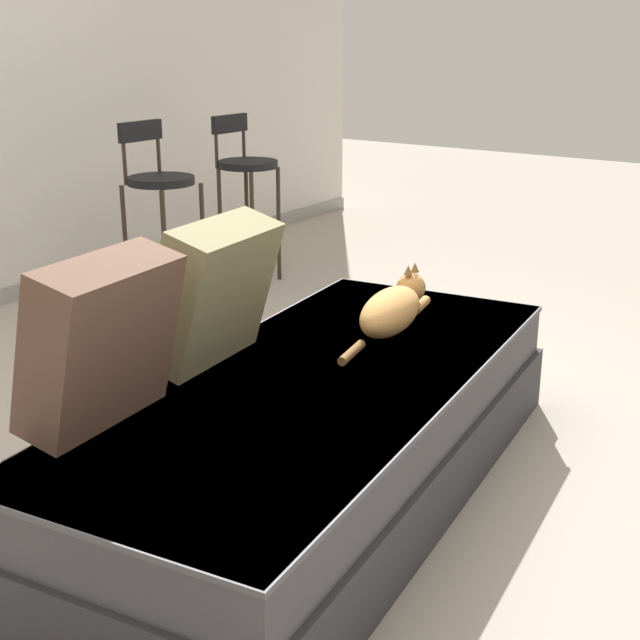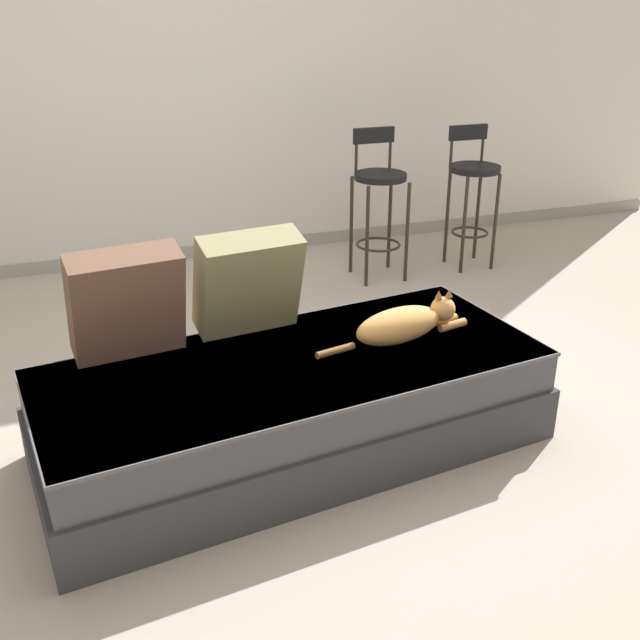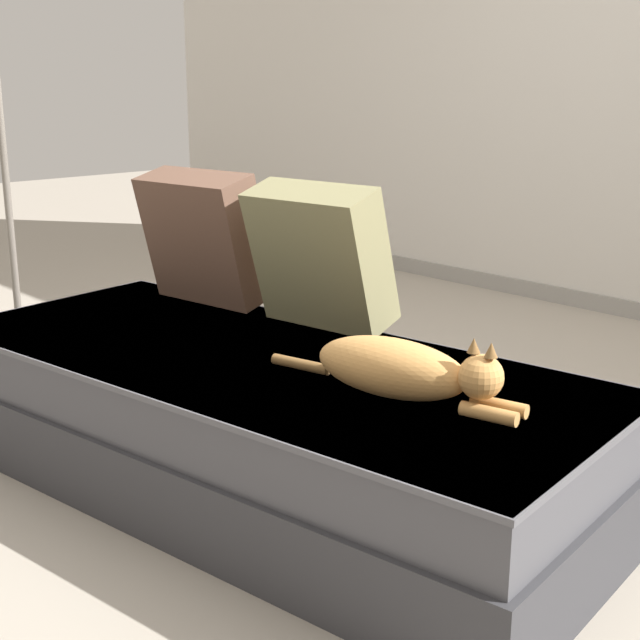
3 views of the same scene
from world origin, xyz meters
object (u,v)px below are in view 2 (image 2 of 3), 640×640
object	(u,v)px
couch	(294,404)
throw_pillow_corner	(126,303)
bar_stool_near_window	(379,194)
cat	(404,324)
throw_pillow_middle	(248,282)
bar_stool_by_doorway	(473,183)

from	to	relation	value
couch	throw_pillow_corner	distance (m)	0.80
bar_stool_near_window	couch	bearing A→B (deg)	-122.32
throw_pillow_corner	cat	xyz separation A→B (m)	(1.13, -0.22, -0.16)
throw_pillow_corner	throw_pillow_middle	distance (m)	0.52
throw_pillow_corner	throw_pillow_middle	world-z (taller)	throw_pillow_corner
bar_stool_near_window	bar_stool_by_doorway	distance (m)	0.69
couch	bar_stool_by_doorway	xyz separation A→B (m)	(1.84, 1.81, 0.37)
throw_pillow_middle	bar_stool_near_window	distance (m)	1.93
couch	throw_pillow_middle	size ratio (longest dim) A/B	4.64
cat	bar_stool_by_doorway	distance (m)	2.22
throw_pillow_corner	bar_stool_near_window	bearing A→B (deg)	41.29
bar_stool_near_window	throw_pillow_middle	bearing A→B (deg)	-130.07
throw_pillow_middle	bar_stool_by_doorway	distance (m)	2.44
throw_pillow_corner	bar_stool_by_doorway	bearing A→B (deg)	32.24
throw_pillow_corner	throw_pillow_middle	xyz separation A→B (m)	(0.52, 0.07, -0.00)
cat	bar_stool_by_doorway	size ratio (longest dim) A/B	0.78
bar_stool_near_window	bar_stool_by_doorway	xyz separation A→B (m)	(0.69, 0.00, 0.02)
throw_pillow_middle	cat	size ratio (longest dim) A/B	0.64
couch	cat	xyz separation A→B (m)	(0.51, 0.04, 0.28)
throw_pillow_corner	bar_stool_by_doorway	xyz separation A→B (m)	(2.45, 1.55, -0.06)
throw_pillow_corner	bar_stool_near_window	world-z (taller)	bar_stool_near_window
bar_stool_near_window	bar_stool_by_doorway	bearing A→B (deg)	0.05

